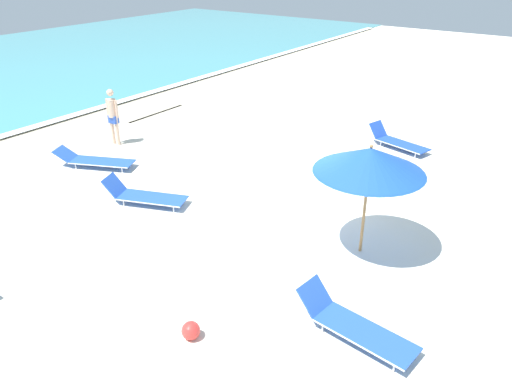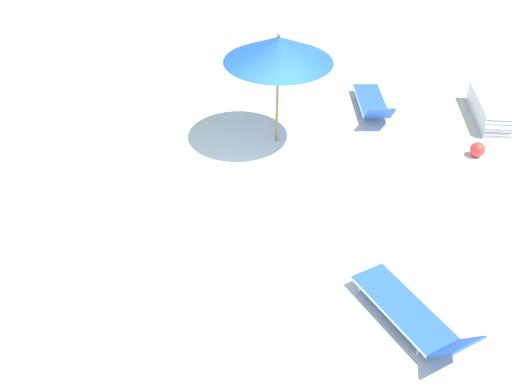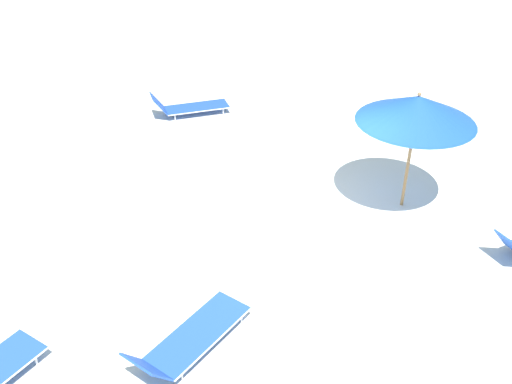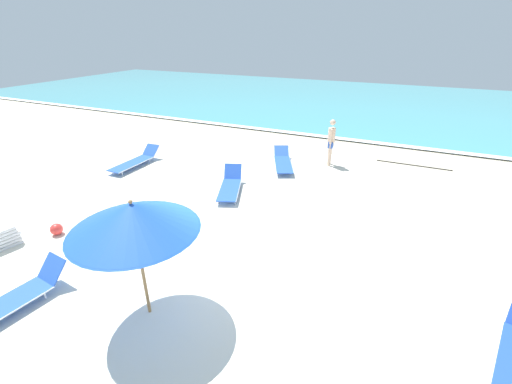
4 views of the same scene
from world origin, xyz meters
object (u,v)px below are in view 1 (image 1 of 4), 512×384
object	(u,v)px
sun_lounger_under_umbrella	(354,325)
sun_lounger_near_water_right	(397,141)
beachgoer_wading_adult	(113,114)
beach_ball	(191,330)
sun_lounger_beside_umbrella	(95,160)
sun_lounger_mid_beach_solo	(144,195)
beach_umbrella	(370,161)

from	to	relation	value
sun_lounger_under_umbrella	sun_lounger_near_water_right	size ratio (longest dim) A/B	1.02
beachgoer_wading_adult	sun_lounger_near_water_right	bearing A→B (deg)	27.61
beachgoer_wading_adult	beach_ball	bearing A→B (deg)	-38.97
sun_lounger_under_umbrella	sun_lounger_beside_umbrella	xyz separation A→B (m)	(2.04, 8.98, -0.01)
sun_lounger_beside_umbrella	beach_ball	bearing A→B (deg)	-142.00
sun_lounger_under_umbrella	sun_lounger_mid_beach_solo	xyz separation A→B (m)	(1.28, 6.17, 0.00)
beach_ball	sun_lounger_near_water_right	bearing A→B (deg)	2.50
sun_lounger_under_umbrella	beach_ball	bearing A→B (deg)	133.46
beach_ball	beach_umbrella	bearing A→B (deg)	-16.02
sun_lounger_under_umbrella	sun_lounger_beside_umbrella	bearing A→B (deg)	84.09
beachgoer_wading_adult	beach_ball	distance (m)	9.40
sun_lounger_beside_umbrella	sun_lounger_mid_beach_solo	bearing A→B (deg)	-129.58
sun_lounger_beside_umbrella	beach_ball	xyz separation A→B (m)	(-3.60, -6.89, -0.05)
sun_lounger_near_water_right	beach_ball	world-z (taller)	sun_lounger_near_water_right
sun_lounger_beside_umbrella	sun_lounger_mid_beach_solo	size ratio (longest dim) A/B	1.10
sun_lounger_mid_beach_solo	sun_lounger_under_umbrella	bearing A→B (deg)	-122.90
sun_lounger_mid_beach_solo	beachgoer_wading_adult	bearing A→B (deg)	36.99
beach_umbrella	sun_lounger_under_umbrella	xyz separation A→B (m)	(-2.38, -0.96, -1.80)
sun_lounger_mid_beach_solo	beachgoer_wading_adult	world-z (taller)	beachgoer_wading_adult
sun_lounger_beside_umbrella	sun_lounger_under_umbrella	bearing A→B (deg)	-127.27
sun_lounger_under_umbrella	beachgoer_wading_adult	distance (m)	10.57
beach_umbrella	sun_lounger_beside_umbrella	distance (m)	8.22
beach_umbrella	sun_lounger_mid_beach_solo	size ratio (longest dim) A/B	1.12
sun_lounger_under_umbrella	sun_lounger_near_water_right	bearing A→B (deg)	23.62
sun_lounger_near_water_right	beachgoer_wading_adult	size ratio (longest dim) A/B	1.16
beach_umbrella	beach_ball	size ratio (longest dim) A/B	7.71
sun_lounger_under_umbrella	beach_ball	size ratio (longest dim) A/B	6.85
beach_ball	sun_lounger_mid_beach_solo	bearing A→B (deg)	55.17
sun_lounger_under_umbrella	sun_lounger_mid_beach_solo	world-z (taller)	sun_lounger_mid_beach_solo
sun_lounger_near_water_right	sun_lounger_beside_umbrella	bearing A→B (deg)	149.55
sun_lounger_near_water_right	sun_lounger_mid_beach_solo	world-z (taller)	sun_lounger_near_water_right
beach_umbrella	sun_lounger_beside_umbrella	xyz separation A→B (m)	(-0.33, 8.01, -1.81)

